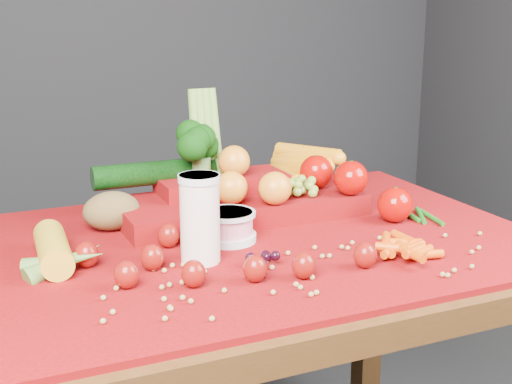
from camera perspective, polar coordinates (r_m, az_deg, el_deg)
name	(u,v)px	position (r m, az deg, el deg)	size (l,w,h in m)	color
table	(260,288)	(1.43, 0.33, -7.72)	(1.10, 0.80, 0.75)	#331D0B
red_cloth	(260,241)	(1.40, 0.34, -3.92)	(1.05, 0.75, 0.01)	maroon
milk_glass	(200,215)	(1.25, -4.52, -1.88)	(0.07, 0.07, 0.16)	silver
yogurt_bowl	(228,225)	(1.37, -2.23, -2.68)	(0.11, 0.11, 0.06)	silver
strawberry_scatter	(206,259)	(1.22, -4.02, -5.34)	(0.48, 0.28, 0.05)	maroon
dark_grape_cluster	(263,259)	(1.25, 0.57, -5.38)	(0.06, 0.05, 0.03)	black
soybean_scatter	(308,270)	(1.23, 4.22, -6.25)	(0.84, 0.24, 0.01)	#9F8644
corn_ear	(61,258)	(1.27, -15.34, -5.09)	(0.19, 0.24, 0.06)	gold
potato	(112,211)	(1.46, -11.48, -1.49)	(0.12, 0.08, 0.08)	brown
baby_carrot_pile	(416,248)	(1.32, 12.72, -4.43)	(0.17, 0.17, 0.03)	#CE4407
green_bean_pile	(417,214)	(1.57, 12.77, -1.75)	(0.14, 0.12, 0.01)	#195F15
produce_mound	(248,188)	(1.53, -0.65, 0.35)	(0.61, 0.36, 0.27)	maroon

